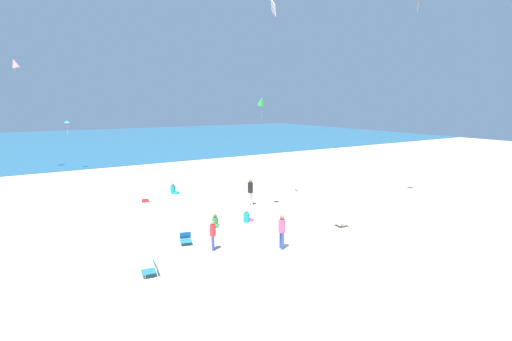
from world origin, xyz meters
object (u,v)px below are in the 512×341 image
(person_4, at_px, (213,233))
(kite_pink, at_px, (15,63))
(person_0, at_px, (250,190))
(kite_teal, at_px, (67,122))
(kite_green, at_px, (262,101))
(beach_chair_far_left, at_px, (341,222))
(beach_chair_near_camera, at_px, (152,269))
(beach_chair_far_right, at_px, (186,239))
(person_1, at_px, (173,190))
(person_5, at_px, (247,217))
(cooler_box, at_px, (145,200))
(kite_white, at_px, (273,8))
(person_3, at_px, (282,229))
(person_2, at_px, (215,222))

(person_4, xyz_separation_m, kite_pink, (-7.40, 27.30, 9.38))
(person_0, xyz_separation_m, kite_teal, (-8.80, 20.40, 3.72))
(kite_green, bearing_deg, beach_chair_far_left, -65.95)
(person_4, bearing_deg, beach_chair_near_camera, -141.74)
(beach_chair_far_right, distance_m, beach_chair_far_left, 8.18)
(person_0, relative_size, kite_teal, 1.22)
(person_1, height_order, person_5, person_1)
(person_4, bearing_deg, person_5, 58.32)
(beach_chair_near_camera, relative_size, cooler_box, 1.38)
(kite_teal, xyz_separation_m, kite_white, (10.21, -20.77, 7.40))
(beach_chair_far_left, bearing_deg, person_3, -164.69)
(person_2, height_order, person_4, person_4)
(beach_chair_far_left, bearing_deg, person_5, 145.19)
(beach_chair_far_right, bearing_deg, kite_pink, -150.91)
(cooler_box, height_order, kite_pink, kite_pink)
(person_1, xyz_separation_m, person_3, (0.86, -12.37, 0.62))
(person_3, bearing_deg, person_5, 91.81)
(person_1, distance_m, kite_white, 14.01)
(person_0, distance_m, person_3, 7.24)
(beach_chair_near_camera, xyz_separation_m, person_5, (6.27, 3.57, -0.00))
(person_0, bearing_deg, person_2, -52.40)
(person_3, relative_size, person_4, 1.16)
(person_1, xyz_separation_m, kite_green, (3.22, -6.91, 6.33))
(cooler_box, relative_size, person_0, 0.29)
(beach_chair_far_left, height_order, person_3, person_3)
(person_1, bearing_deg, person_4, -49.73)
(person_2, xyz_separation_m, kite_green, (3.63, 1.12, 6.38))
(cooler_box, distance_m, person_4, 9.71)
(beach_chair_near_camera, distance_m, beach_chair_far_right, 3.27)
(kite_teal, height_order, kite_white, kite_white)
(beach_chair_far_left, bearing_deg, person_1, 119.66)
(beach_chair_near_camera, height_order, kite_white, kite_white)
(beach_chair_far_left, distance_m, person_3, 4.56)
(beach_chair_far_left, height_order, kite_teal, kite_teal)
(beach_chair_far_right, xyz_separation_m, kite_pink, (-6.64, 25.92, 9.94))
(person_2, bearing_deg, kite_white, 131.69)
(person_1, height_order, person_3, person_3)
(beach_chair_far_left, relative_size, cooler_box, 1.44)
(kite_teal, bearing_deg, cooler_box, -78.80)
(person_0, height_order, person_5, person_0)
(beach_chair_far_left, distance_m, kite_white, 13.16)
(cooler_box, distance_m, person_1, 2.66)
(beach_chair_far_right, distance_m, person_3, 4.56)
(person_3, bearing_deg, cooler_box, 115.45)
(person_4, bearing_deg, kite_white, 57.35)
(person_3, distance_m, kite_white, 13.48)
(beach_chair_far_right, relative_size, cooler_box, 1.53)
(person_5, distance_m, kite_teal, 24.60)
(beach_chair_far_right, distance_m, kite_white, 14.39)
(beach_chair_far_right, relative_size, kite_pink, 0.59)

